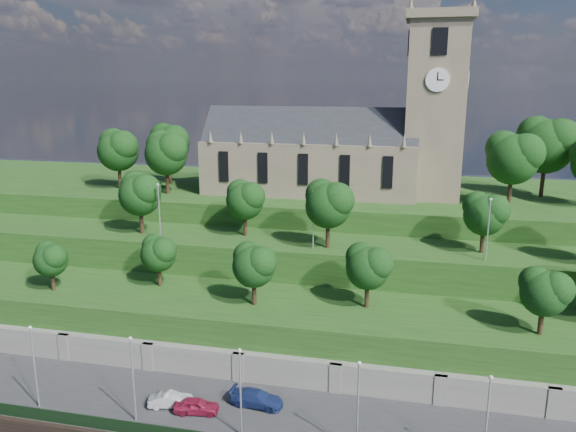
% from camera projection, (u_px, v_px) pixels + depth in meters
% --- Properties ---
extents(promenade, '(160.00, 12.00, 2.00)m').
position_uv_depth(promenade, '(274.00, 425.00, 51.96)').
color(promenade, '#2D2D30').
rests_on(promenade, ground).
extents(retaining_wall, '(160.00, 2.10, 5.00)m').
position_uv_depth(retaining_wall, '(288.00, 378.00, 57.26)').
color(retaining_wall, slate).
rests_on(retaining_wall, ground).
extents(embankment_lower, '(160.00, 12.00, 8.00)m').
position_uv_depth(embankment_lower, '(300.00, 338.00, 62.61)').
color(embankment_lower, '#1E4316').
rests_on(embankment_lower, ground).
extents(embankment_upper, '(160.00, 10.00, 12.00)m').
position_uv_depth(embankment_upper, '(317.00, 287.00, 72.55)').
color(embankment_upper, '#1E4316').
rests_on(embankment_upper, ground).
extents(hilltop, '(160.00, 32.00, 15.00)m').
position_uv_depth(hilltop, '(338.00, 233.00, 92.09)').
color(hilltop, '#1E4316').
rests_on(hilltop, ground).
extents(church, '(38.60, 12.35, 27.60)m').
position_uv_depth(church, '(342.00, 144.00, 84.52)').
color(church, '#6E604D').
rests_on(church, hilltop).
extents(trees_lower, '(66.20, 9.05, 8.36)m').
position_uv_depth(trees_lower, '(378.00, 267.00, 59.04)').
color(trees_lower, black).
rests_on(trees_lower, embankment_lower).
extents(trees_upper, '(61.87, 8.30, 8.42)m').
position_uv_depth(trees_upper, '(343.00, 203.00, 68.20)').
color(trees_upper, black).
rests_on(trees_upper, embankment_upper).
extents(trees_hilltop, '(76.78, 17.18, 11.88)m').
position_uv_depth(trees_hilltop, '(366.00, 149.00, 82.96)').
color(trees_hilltop, black).
rests_on(trees_hilltop, hilltop).
extents(lamp_posts_promenade, '(60.36, 0.36, 8.27)m').
position_uv_depth(lamp_posts_promenade, '(240.00, 386.00, 47.69)').
color(lamp_posts_promenade, '#B2B2B7').
rests_on(lamp_posts_promenade, promenade).
extents(lamp_posts_upper, '(40.36, 0.36, 7.32)m').
position_uv_depth(lamp_posts_upper, '(313.00, 215.00, 67.26)').
color(lamp_posts_upper, '#B2B2B7').
rests_on(lamp_posts_upper, embankment_upper).
extents(car_left, '(4.41, 2.33, 1.43)m').
position_uv_depth(car_left, '(196.00, 406.00, 51.96)').
color(car_left, maroon).
rests_on(car_left, promenade).
extents(car_middle, '(4.35, 2.51, 1.36)m').
position_uv_depth(car_middle, '(171.00, 400.00, 53.00)').
color(car_middle, '#A7A6AA').
rests_on(car_middle, promenade).
extents(car_right, '(5.31, 2.52, 1.49)m').
position_uv_depth(car_right, '(257.00, 398.00, 53.12)').
color(car_right, navy).
rests_on(car_right, promenade).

